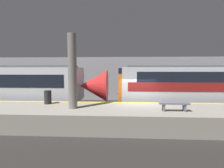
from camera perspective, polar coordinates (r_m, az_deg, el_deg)
ground_plane at (r=11.92m, az=8.63°, el=-10.76°), size 120.00×120.00×0.00m
platform at (r=10.06m, az=9.62°, el=-10.63°), size 40.00×3.60×1.03m
station_rear_barrier at (r=18.31m, az=6.76°, el=1.72°), size 50.00×0.15×4.50m
support_pillar_near at (r=9.80m, az=-12.81°, el=4.03°), size 0.47×0.47×4.09m
platform_bench at (r=9.58m, az=19.62°, el=-6.40°), size 1.50×0.40×0.45m
trash_bin at (r=11.70m, az=-20.23°, el=-4.05°), size 0.44×0.44×0.85m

